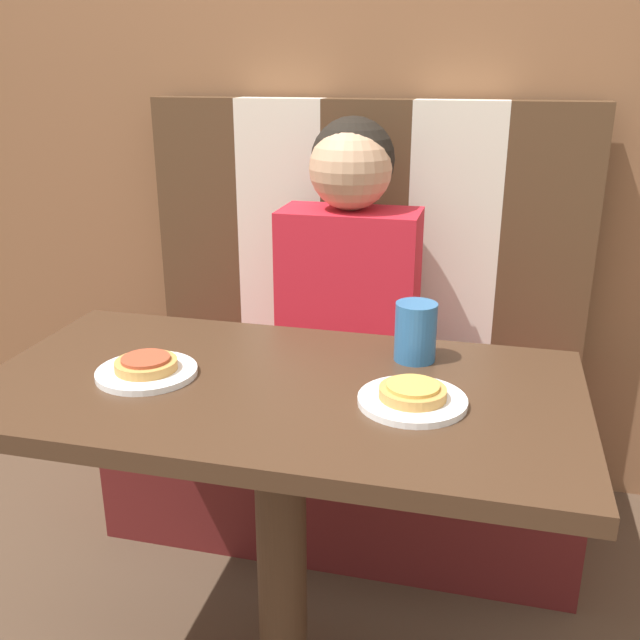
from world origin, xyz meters
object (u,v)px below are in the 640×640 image
Objects in this scene: pizza_left at (146,364)px; drinking_cup at (416,332)px; plate_right at (412,401)px; plate_left at (147,372)px; person at (350,243)px; pizza_right at (413,392)px.

drinking_cup is at bearing 22.45° from pizza_left.
drinking_cup is (-0.02, 0.20, 0.05)m from plate_right.
plate_left is 1.00× the size of plate_right.
plate_right is 1.61× the size of drinking_cup.
plate_left is at bearing -165.96° from pizza_left.
person is 0.72m from plate_right.
pizza_right reaches higher than plate_left.
pizza_left and pizza_right have the same top height.
person is 0.72m from pizza_right.
pizza_left is (-0.25, -0.67, -0.09)m from person.
person is 5.80× the size of pizza_left.
pizza_left reaches higher than plate_right.
person reaches higher than plate_left.
person is at bearing 110.37° from plate_right.
plate_right is 1.62× the size of pizza_right.
plate_right is 0.50m from pizza_left.
pizza_left is at bearing 180.00° from pizza_right.
drinking_cup is at bearing 95.80° from pizza_right.
pizza_right is 0.20m from drinking_cup.
drinking_cup is (0.48, 0.20, 0.05)m from plate_left.
person is 0.53m from drinking_cup.
drinking_cup reaches higher than pizza_left.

